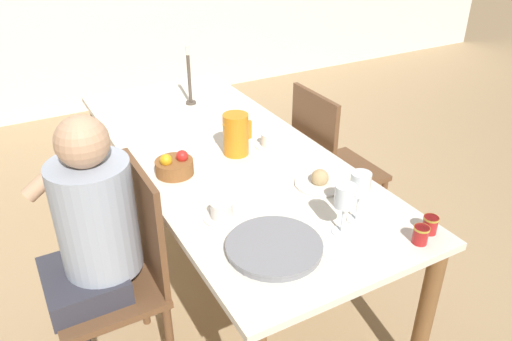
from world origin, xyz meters
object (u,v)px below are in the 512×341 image
at_px(teacup_across, 270,141).
at_px(chair_person_side, 123,273).
at_px(red_pitcher, 236,134).
at_px(teacup_near_person, 222,211).
at_px(person_seated, 90,235).
at_px(serving_tray, 274,247).
at_px(fruit_bowl, 174,166).
at_px(chair_opposite, 329,165).
at_px(wine_glass_juice, 345,199).
at_px(wine_glass_water, 360,186).
at_px(bread_plate, 320,181).
at_px(jam_jar_red, 430,224).
at_px(candlestick_tall, 189,82).
at_px(jam_jar_amber, 421,234).

bearing_deg(teacup_across, chair_person_side, -161.13).
xyz_separation_m(chair_person_side, red_pitcher, (0.67, 0.30, 0.34)).
height_order(red_pitcher, teacup_near_person, red_pitcher).
xyz_separation_m(person_seated, serving_tray, (0.54, -0.45, 0.05)).
bearing_deg(red_pitcher, serving_tray, -106.92).
xyz_separation_m(chair_person_side, fruit_bowl, (0.34, 0.26, 0.27)).
bearing_deg(chair_person_side, chair_opposite, -75.44).
distance_m(wine_glass_juice, teacup_across, 0.77).
height_order(wine_glass_water, bread_plate, wine_glass_water).
height_order(serving_tray, jam_jar_red, jam_jar_red).
bearing_deg(wine_glass_juice, candlestick_tall, 89.83).
bearing_deg(chair_person_side, teacup_across, -71.13).
distance_m(serving_tray, fruit_bowl, 0.70).
bearing_deg(red_pitcher, person_seated, -160.07).
relative_size(red_pitcher, bread_plate, 0.94).
xyz_separation_m(wine_glass_water, wine_glass_juice, (-0.10, -0.03, -0.01)).
bearing_deg(chair_opposite, wine_glass_juice, -34.55).
relative_size(wine_glass_water, candlestick_tall, 0.60).
bearing_deg(jam_jar_red, person_seated, 149.89).
xyz_separation_m(teacup_across, fruit_bowl, (-0.51, -0.03, 0.01)).
relative_size(jam_jar_amber, candlestick_tall, 0.19).
bearing_deg(bread_plate, wine_glass_juice, -111.57).
distance_m(wine_glass_water, jam_jar_red, 0.29).
height_order(wine_glass_water, serving_tray, wine_glass_water).
xyz_separation_m(jam_jar_amber, fruit_bowl, (-0.59, 0.90, 0.00)).
distance_m(chair_opposite, fruit_bowl, 0.97).
bearing_deg(candlestick_tall, jam_jar_red, -80.24).
bearing_deg(jam_jar_amber, fruit_bowl, 123.22).
xyz_separation_m(person_seated, teacup_across, (0.95, 0.27, 0.06)).
relative_size(person_seated, jam_jar_amber, 17.52).
bearing_deg(wine_glass_juice, chair_person_side, 147.99).
height_order(person_seated, teacup_near_person, person_seated).
relative_size(chair_person_side, wine_glass_water, 4.53).
xyz_separation_m(chair_opposite, wine_glass_juice, (-0.54, -0.78, 0.38)).
bearing_deg(chair_person_side, person_seated, 73.68).
distance_m(wine_glass_water, bread_plate, 0.32).
xyz_separation_m(red_pitcher, serving_tray, (-0.22, -0.73, -0.09)).
bearing_deg(wine_glass_water, person_seated, 153.97).
bearing_deg(person_seated, serving_tray, -129.78).
height_order(wine_glass_juice, teacup_across, wine_glass_juice).
distance_m(wine_glass_water, jam_jar_amber, 0.27).
relative_size(person_seated, jam_jar_red, 17.52).
relative_size(wine_glass_water, serving_tray, 0.61).
xyz_separation_m(wine_glass_juice, bread_plate, (0.13, 0.32, -0.13)).
bearing_deg(red_pitcher, chair_person_side, -155.72).
bearing_deg(wine_glass_water, chair_person_side, 152.98).
bearing_deg(candlestick_tall, fruit_bowl, -117.31).
xyz_separation_m(chair_opposite, candlestick_tall, (-0.54, 0.68, 0.37)).
height_order(chair_opposite, teacup_across, chair_opposite).
bearing_deg(serving_tray, bread_plate, 35.94).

